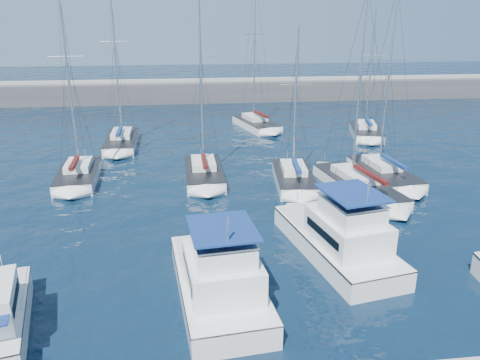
{
  "coord_description": "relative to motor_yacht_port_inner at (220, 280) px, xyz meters",
  "views": [
    {
      "loc": [
        -5.98,
        -23.44,
        13.03
      ],
      "look_at": [
        -2.7,
        4.7,
        3.0
      ],
      "focal_mm": 35.0,
      "sensor_mm": 36.0,
      "label": 1
    }
  ],
  "objects": [
    {
      "name": "sailboat_back_b",
      "position": [
        7.14,
        35.91,
        -0.58
      ],
      "size": [
        5.21,
        8.59,
        17.55
      ],
      "rotation": [
        0.0,
        0.0,
        0.27
      ],
      "color": "silver",
      "rests_on": "ground"
    },
    {
      "name": "sailboat_back_c",
      "position": [
        18.9,
        30.42,
        -0.61
      ],
      "size": [
        4.75,
        8.08,
        14.19
      ],
      "rotation": [
        0.0,
        0.0,
        -0.24
      ],
      "color": "white",
      "rests_on": "ground"
    },
    {
      "name": "sailboat_back_a",
      "position": [
        -8.11,
        29.34,
        -0.59
      ],
      "size": [
        3.33,
        8.86,
        16.93
      ],
      "rotation": [
        0.0,
        0.0,
        0.03
      ],
      "color": "silver",
      "rests_on": "ground"
    },
    {
      "name": "sailboat_mid_a",
      "position": [
        -10.33,
        18.59,
        -0.59
      ],
      "size": [
        3.52,
        7.7,
        16.03
      ],
      "rotation": [
        0.0,
        0.0,
        0.06
      ],
      "color": "white",
      "rests_on": "ground"
    },
    {
      "name": "sailboat_mid_c",
      "position": [
        7.21,
        15.77,
        -0.63
      ],
      "size": [
        3.67,
        7.84,
        12.62
      ],
      "rotation": [
        0.0,
        0.0,
        -0.1
      ],
      "color": "white",
      "rests_on": "ground"
    },
    {
      "name": "motor_yacht_stbd_inner",
      "position": [
        7.05,
        3.53,
        -0.0
      ],
      "size": [
        5.49,
        10.25,
        4.69
      ],
      "rotation": [
        0.0,
        0.0,
        0.19
      ],
      "color": "white",
      "rests_on": "ground"
    },
    {
      "name": "breakwater",
      "position": [
        4.7,
        56.12,
        -0.08
      ],
      "size": [
        160.0,
        6.0,
        4.45
      ],
      "color": "#424244",
      "rests_on": "ground"
    },
    {
      "name": "sailboat_mid_e",
      "position": [
        14.95,
        16.11,
        -0.6
      ],
      "size": [
        3.73,
        8.59,
        15.49
      ],
      "rotation": [
        0.0,
        0.0,
        0.08
      ],
      "color": "white",
      "rests_on": "ground"
    },
    {
      "name": "sailboat_mid_d",
      "position": [
        11.74,
        13.48,
        -0.62
      ],
      "size": [
        4.75,
        10.14,
        15.08
      ],
      "rotation": [
        0.0,
        0.0,
        0.17
      ],
      "color": "silver",
      "rests_on": "ground"
    },
    {
      "name": "motor_yacht_port_inner",
      "position": [
        0.0,
        0.0,
        0.0
      ],
      "size": [
        4.74,
        9.34,
        4.69
      ],
      "rotation": [
        0.0,
        0.0,
        0.11
      ],
      "color": "white",
      "rests_on": "ground"
    },
    {
      "name": "ground",
      "position": [
        4.7,
        4.12,
        -1.13
      ],
      "size": [
        220.0,
        220.0,
        0.0
      ],
      "primitive_type": "plane",
      "color": "black",
      "rests_on": "ground"
    },
    {
      "name": "sailboat_mid_b",
      "position": [
        0.01,
        17.93,
        -0.59
      ],
      "size": [
        3.19,
        7.9,
        15.96
      ],
      "rotation": [
        0.0,
        0.0,
        0.02
      ],
      "color": "silver",
      "rests_on": "ground"
    }
  ]
}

